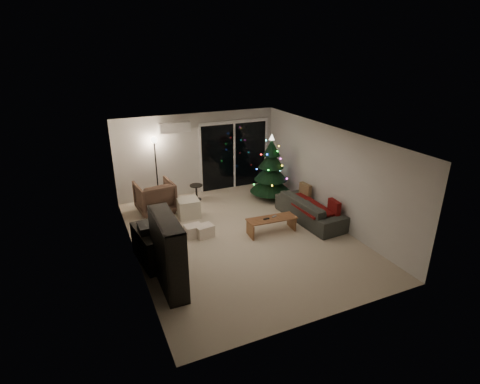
% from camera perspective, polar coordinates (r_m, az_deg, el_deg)
% --- Properties ---
extents(room, '(6.50, 7.51, 2.60)m').
position_cam_1_polar(room, '(10.23, -0.90, 2.38)').
color(room, beige).
rests_on(room, ground).
extents(bookshelf, '(0.59, 1.49, 1.45)m').
position_cam_1_polar(bookshelf, '(7.26, -12.28, -9.31)').
color(bookshelf, black).
rests_on(bookshelf, floor).
extents(media_cabinet, '(0.59, 1.24, 0.75)m').
position_cam_1_polar(media_cabinet, '(8.28, -13.59, -8.07)').
color(media_cabinet, black).
rests_on(media_cabinet, floor).
extents(stereo, '(0.38, 0.45, 0.16)m').
position_cam_1_polar(stereo, '(8.07, -13.87, -5.27)').
color(stereo, black).
rests_on(stereo, media_cabinet).
extents(armchair, '(1.05, 1.08, 0.90)m').
position_cam_1_polar(armchair, '(10.61, -12.83, -0.75)').
color(armchair, '#4E3127').
rests_on(armchair, floor).
extents(ottoman, '(0.60, 0.60, 0.50)m').
position_cam_1_polar(ottoman, '(10.25, -7.88, -2.40)').
color(ottoman, silver).
rests_on(ottoman, floor).
extents(cardboard_box_a, '(0.44, 0.35, 0.30)m').
position_cam_1_polar(cardboard_box_a, '(9.24, -7.08, -5.89)').
color(cardboard_box_a, silver).
rests_on(cardboard_box_a, floor).
extents(cardboard_box_b, '(0.47, 0.38, 0.30)m').
position_cam_1_polar(cardboard_box_b, '(9.21, -5.45, -5.91)').
color(cardboard_box_b, silver).
rests_on(cardboard_box_b, floor).
extents(side_table, '(0.50, 0.50, 0.48)m').
position_cam_1_polar(side_table, '(11.31, -6.65, -0.05)').
color(side_table, black).
rests_on(side_table, floor).
extents(floor_lamp, '(0.31, 0.31, 1.91)m').
position_cam_1_polar(floor_lamp, '(11.17, -12.59, 3.19)').
color(floor_lamp, black).
rests_on(floor_lamp, floor).
extents(sofa, '(0.96, 2.20, 0.63)m').
position_cam_1_polar(sofa, '(10.09, 10.66, -2.60)').
color(sofa, black).
rests_on(sofa, floor).
extents(sofa_throw, '(0.67, 1.55, 0.05)m').
position_cam_1_polar(sofa_throw, '(9.98, 10.24, -1.97)').
color(sofa_throw, maroon).
rests_on(sofa_throw, sofa).
extents(cushion_a, '(0.16, 0.42, 0.41)m').
position_cam_1_polar(cushion_a, '(10.61, 9.91, 0.19)').
color(cushion_a, '#A8814E').
rests_on(cushion_a, sofa).
extents(cushion_b, '(0.15, 0.42, 0.41)m').
position_cam_1_polar(cushion_b, '(9.65, 14.14, -2.40)').
color(cushion_b, maroon).
rests_on(cushion_b, sofa).
extents(coffee_table, '(1.25, 0.50, 0.39)m').
position_cam_1_polar(coffee_table, '(9.37, 4.82, -5.06)').
color(coffee_table, brown).
rests_on(coffee_table, floor).
extents(remote_a, '(0.15, 0.05, 0.02)m').
position_cam_1_polar(remote_a, '(9.22, 4.04, -4.10)').
color(remote_a, black).
rests_on(remote_a, coffee_table).
extents(remote_b, '(0.15, 0.09, 0.02)m').
position_cam_1_polar(remote_b, '(9.37, 5.25, -3.70)').
color(remote_b, slate).
rests_on(remote_b, coffee_table).
extents(christmas_tree, '(1.51, 1.51, 1.98)m').
position_cam_1_polar(christmas_tree, '(11.15, 4.74, 3.82)').
color(christmas_tree, '#11341B').
rests_on(christmas_tree, floor).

